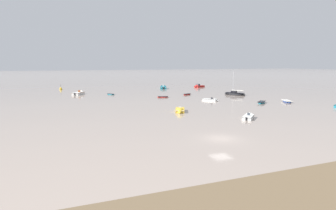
{
  "coord_description": "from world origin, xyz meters",
  "views": [
    {
      "loc": [
        -20.87,
        -32.45,
        9.84
      ],
      "look_at": [
        3.82,
        27.85,
        0.61
      ],
      "focal_mm": 31.61,
      "sensor_mm": 36.0,
      "label": 1
    }
  ],
  "objects": [
    {
      "name": "rowboat_moored_2",
      "position": [
        35.28,
        24.93,
        0.19
      ],
      "size": [
        3.35,
        4.71,
        0.71
      ],
      "rotation": [
        0.0,
        0.0,
        1.12
      ],
      "color": "navy",
      "rests_on": "ground"
    },
    {
      "name": "motorboat_moored_3",
      "position": [
        -11.46,
        65.24,
        0.28
      ],
      "size": [
        4.77,
        6.27,
        2.07
      ],
      "rotation": [
        0.0,
        0.0,
        1.06
      ],
      "color": "white",
      "rests_on": "ground"
    },
    {
      "name": "rowboat_moored_1",
      "position": [
        28.11,
        25.92,
        0.18
      ],
      "size": [
        4.12,
        3.73,
        0.66
      ],
      "rotation": [
        0.0,
        0.0,
        0.68
      ],
      "color": "#197084",
      "rests_on": "ground"
    },
    {
      "name": "ground_plane",
      "position": [
        0.0,
        0.0,
        0.0
      ],
      "size": [
        800.0,
        800.0,
        0.0
      ],
      "primitive_type": "plane",
      "color": "gray"
    },
    {
      "name": "rowboat_moored_4",
      "position": [
        -2.47,
        60.25,
        0.13
      ],
      "size": [
        2.39,
        3.13,
        0.48
      ],
      "rotation": [
        0.0,
        0.0,
        5.23
      ],
      "color": "#197084",
      "rests_on": "ground"
    },
    {
      "name": "motorboat_moored_5",
      "position": [
        3.72,
        21.21,
        0.24
      ],
      "size": [
        3.74,
        5.34,
        1.74
      ],
      "rotation": [
        0.0,
        0.0,
        4.28
      ],
      "color": "gold",
      "rests_on": "ground"
    },
    {
      "name": "motorboat_moored_1",
      "position": [
        12.54,
        10.61,
        0.21
      ],
      "size": [
        4.3,
        4.21,
        1.54
      ],
      "rotation": [
        0.0,
        0.0,
        0.76
      ],
      "color": "white",
      "rests_on": "ground"
    },
    {
      "name": "motorboat_moored_0",
      "position": [
        21.33,
        75.52,
        0.31
      ],
      "size": [
        4.45,
        7.0,
        2.27
      ],
      "rotation": [
        0.0,
        0.0,
        1.22
      ],
      "color": "#197084",
      "rests_on": "ground"
    },
    {
      "name": "channel_buoy",
      "position": [
        -16.25,
        84.66,
        0.46
      ],
      "size": [
        0.9,
        0.9,
        2.3
      ],
      "color": "gold",
      "rests_on": "ground"
    },
    {
      "name": "rowboat_moored_0",
      "position": [
        10.01,
        46.9,
        0.14
      ],
      "size": [
        3.38,
        1.95,
        0.51
      ],
      "rotation": [
        0.0,
        0.0,
        6.0
      ],
      "color": "red",
      "rests_on": "ground"
    },
    {
      "name": "motorboat_moored_2",
      "position": [
        36.76,
        75.38,
        0.32
      ],
      "size": [
        5.84,
        4.12,
        2.11
      ],
      "rotation": [
        0.0,
        0.0,
        3.58
      ],
      "color": "red",
      "rests_on": "ground"
    },
    {
      "name": "sailboat_moored_0",
      "position": [
        33.19,
        44.51,
        0.33
      ],
      "size": [
        5.39,
        6.94,
        7.67
      ],
      "rotation": [
        0.0,
        0.0,
        2.12
      ],
      "color": "black",
      "rests_on": "ground"
    },
    {
      "name": "rowboat_moored_3",
      "position": [
        19.54,
        50.48,
        0.14
      ],
      "size": [
        3.47,
        2.65,
        0.53
      ],
      "rotation": [
        0.0,
        0.0,
        3.66
      ],
      "color": "red",
      "rests_on": "ground"
    },
    {
      "name": "motorboat_moored_6",
      "position": [
        18.99,
        34.32,
        0.21
      ],
      "size": [
        3.92,
        4.35,
        1.5
      ],
      "rotation": [
        0.0,
        0.0,
        5.39
      ],
      "color": "white",
      "rests_on": "ground"
    }
  ]
}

